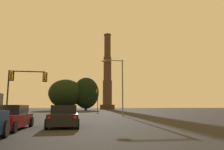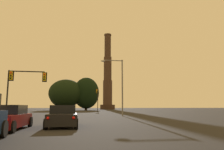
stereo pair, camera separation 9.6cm
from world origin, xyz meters
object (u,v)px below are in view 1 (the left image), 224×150
Objects in this scene: sedan_center_lane_second at (64,117)px; smokestack at (107,79)px; street_lamp at (119,81)px; sedan_left_lane_second at (9,118)px; traffic_light_far_right at (97,97)px; traffic_light_overhead_left at (21,82)px.

smokestack reaches higher than sedan_center_lane_second.
street_lamp is 86.98m from smokestack.
sedan_left_lane_second is 106.58m from smokestack.
sedan_left_lane_second is at bearing -120.15° from street_lamp.
smokestack is (21.41, 103.21, 15.80)m from sedan_left_lane_second.
traffic_light_far_right is at bearing 79.77° from sedan_left_lane_second.
smokestack is (11.14, 85.52, 11.30)m from street_lamp.
traffic_light_far_right is (10.09, 46.90, 3.49)m from sedan_left_lane_second.
traffic_light_overhead_left is 0.14× the size of smokestack.
traffic_light_overhead_left is at bearing 102.61° from sedan_left_lane_second.
sedan_left_lane_second is at bearing -79.31° from traffic_light_overhead_left.
traffic_light_overhead_left reaches higher than sedan_left_lane_second.
sedan_center_lane_second is at bearing -98.73° from traffic_light_far_right.
sedan_center_lane_second is 104.55m from smokestack.
sedan_left_lane_second is at bearing -101.72° from smokestack.
smokestack is at bearing 79.96° from sedan_center_lane_second.
sedan_left_lane_second is 20.94m from street_lamp.
sedan_center_lane_second is 14.76m from traffic_light_overhead_left.
traffic_light_far_right is 0.76× the size of street_lamp.
sedan_left_lane_second is 0.57× the size of street_lamp.
traffic_light_far_right is at bearing -101.37° from smokestack.
traffic_light_far_right is at bearing 81.43° from sedan_center_lane_second.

